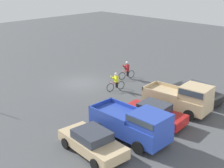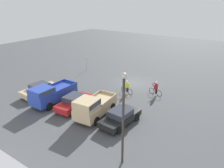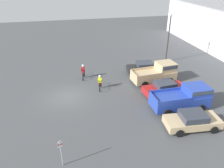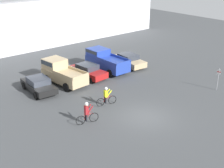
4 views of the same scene
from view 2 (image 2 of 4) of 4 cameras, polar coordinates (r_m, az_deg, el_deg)
The scene contains 10 objects.
ground_plane at distance 29.75m, azimuth 5.78°, elevation 0.34°, with size 80.00×80.00×0.00m, color #424447.
sedan_0 at distance 19.99m, azimuth 2.20°, elevation -8.53°, with size 2.26×4.48×1.38m.
pickup_truck_0 at distance 20.83m, azimuth -4.97°, elevation -5.83°, with size 2.61×5.13×2.26m.
sedan_1 at distance 23.02m, azimuth -9.84°, elevation -4.56°, with size 2.28×4.55×1.41m.
pickup_truck_1 at distance 24.39m, azimuth -15.62°, elevation -2.42°, with size 2.34×5.28×2.17m.
sedan_2 at distance 27.01m, azimuth -18.29°, elevation -1.32°, with size 2.28×4.56×1.41m.
cyclist_0 at distance 26.08m, azimuth 3.92°, elevation -0.77°, with size 1.82×0.56×1.65m.
cyclist_1 at distance 26.04m, azimuth 11.38°, elevation -1.04°, with size 1.80×0.56×1.77m.
fire_lane_sign at distance 34.69m, azimuth -6.70°, elevation 5.65°, with size 0.09×0.30×2.13m.
lamppost at distance 13.99m, azimuth 2.94°, elevation -7.69°, with size 0.36×0.36×6.61m.
Camera 2 is at (-13.10, 24.46, 10.72)m, focal length 35.00 mm.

